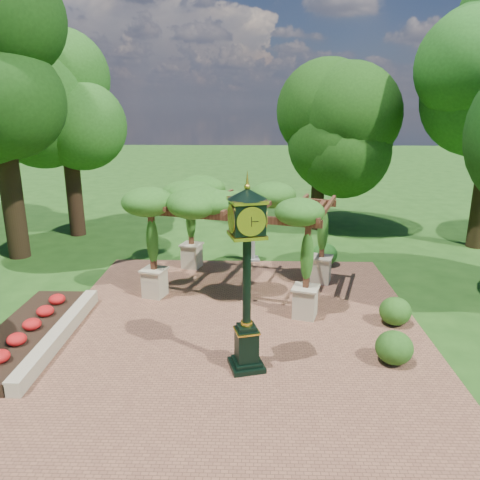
{
  "coord_description": "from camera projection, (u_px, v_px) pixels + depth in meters",
  "views": [
    {
      "loc": [
        0.38,
        -10.25,
        5.93
      ],
      "look_at": [
        0.0,
        2.5,
        2.2
      ],
      "focal_mm": 35.0,
      "sensor_mm": 36.0,
      "label": 1
    }
  ],
  "objects": [
    {
      "name": "ground",
      "position": [
        237.0,
        354.0,
        11.51
      ],
      "size": [
        120.0,
        120.0,
        0.0
      ],
      "primitive_type": "plane",
      "color": "#1E4714",
      "rests_on": "ground"
    },
    {
      "name": "brick_plaza",
      "position": [
        238.0,
        334.0,
        12.46
      ],
      "size": [
        10.0,
        12.0,
        0.04
      ],
      "primitive_type": "cube",
      "color": "brown",
      "rests_on": "ground"
    },
    {
      "name": "border_wall",
      "position": [
        60.0,
        334.0,
        12.07
      ],
      "size": [
        0.35,
        5.0,
        0.4
      ],
      "primitive_type": "cube",
      "color": "#C6B793",
      "rests_on": "ground"
    },
    {
      "name": "flower_bed",
      "position": [
        26.0,
        335.0,
        12.1
      ],
      "size": [
        1.5,
        5.0,
        0.36
      ],
      "primitive_type": "cube",
      "color": "red",
      "rests_on": "ground"
    },
    {
      "name": "pedestal_clock",
      "position": [
        247.0,
        264.0,
        10.15
      ],
      "size": [
        1.04,
        1.04,
        4.3
      ],
      "rotation": [
        0.0,
        0.0,
        0.27
      ],
      "color": "black",
      "rests_on": "brick_plaza"
    },
    {
      "name": "pergola",
      "position": [
        241.0,
        204.0,
        14.69
      ],
      "size": [
        6.33,
        4.91,
        3.51
      ],
      "rotation": [
        0.0,
        0.0,
        -0.29
      ],
      "color": "#C4B592",
      "rests_on": "brick_plaza"
    },
    {
      "name": "sundial",
      "position": [
        251.0,
        249.0,
        18.24
      ],
      "size": [
        0.68,
        0.68,
        1.1
      ],
      "rotation": [
        0.0,
        0.0,
        0.13
      ],
      "color": "gray",
      "rests_on": "ground"
    },
    {
      "name": "shrub_front",
      "position": [
        394.0,
        348.0,
        10.95
      ],
      "size": [
        1.14,
        1.14,
        0.79
      ],
      "primitive_type": "ellipsoid",
      "rotation": [
        0.0,
        0.0,
        -0.39
      ],
      "color": "#245017",
      "rests_on": "brick_plaza"
    },
    {
      "name": "shrub_mid",
      "position": [
        395.0,
        311.0,
        12.89
      ],
      "size": [
        1.09,
        1.09,
        0.78
      ],
      "primitive_type": "ellipsoid",
      "rotation": [
        0.0,
        0.0,
        -0.32
      ],
      "color": "#275618",
      "rests_on": "brick_plaza"
    },
    {
      "name": "shrub_back",
      "position": [
        325.0,
        254.0,
        17.62
      ],
      "size": [
        1.05,
        1.05,
        0.86
      ],
      "primitive_type": "ellipsoid",
      "rotation": [
        0.0,
        0.0,
        -0.1
      ],
      "color": "#26691E",
      "rests_on": "brick_plaza"
    },
    {
      "name": "tree_west_far",
      "position": [
        65.0,
        105.0,
        20.37
      ],
      "size": [
        4.19,
        4.19,
        8.54
      ],
      "color": "#321E13",
      "rests_on": "ground"
    },
    {
      "name": "tree_north",
      "position": [
        320.0,
        134.0,
        21.79
      ],
      "size": [
        4.38,
        4.38,
        6.67
      ],
      "color": "#2E2012",
      "rests_on": "ground"
    }
  ]
}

